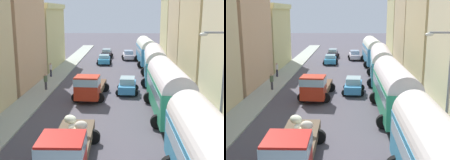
{
  "view_description": "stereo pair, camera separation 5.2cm",
  "coord_description": "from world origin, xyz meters",
  "views": [
    {
      "loc": [
        1.14,
        -8.5,
        7.93
      ],
      "look_at": [
        0.0,
        19.17,
        1.6
      ],
      "focal_mm": 48.31,
      "sensor_mm": 36.0,
      "label": 1
    },
    {
      "loc": [
        1.19,
        -8.5,
        7.93
      ],
      "look_at": [
        0.0,
        19.17,
        1.6
      ],
      "focal_mm": 48.31,
      "sensor_mm": 36.0,
      "label": 2
    }
  ],
  "objects": [
    {
      "name": "streetlamp_near",
      "position": [
        6.32,
        7.5,
        4.08
      ],
      "size": [
        1.52,
        0.28,
        6.95
      ],
      "color": "gray",
      "rests_on": "ground"
    },
    {
      "name": "building_left_2",
      "position": [
        -10.71,
        23.18,
        6.28
      ],
      "size": [
        4.87,
        10.05,
        12.5
      ],
      "color": "tan",
      "rests_on": "ground"
    },
    {
      "name": "cargo_truck_1",
      "position": [
        -1.99,
        18.14,
        1.26
      ],
      "size": [
        3.19,
        6.55,
        2.45
      ],
      "color": "red",
      "rests_on": "ground"
    },
    {
      "name": "car_3",
      "position": [
        1.81,
        41.74,
        0.77
      ],
      "size": [
        2.35,
        4.02,
        1.54
      ],
      "color": "silver",
      "rests_on": "ground"
    },
    {
      "name": "pedestrian_3",
      "position": [
        -6.81,
        20.89,
        1.01
      ],
      "size": [
        0.39,
        0.39,
        1.77
      ],
      "color": "#413D44",
      "rests_on": "ground"
    },
    {
      "name": "car_2",
      "position": [
        1.48,
        20.42,
        0.78
      ],
      "size": [
        2.32,
        3.7,
        1.58
      ],
      "color": "#3D90CA",
      "rests_on": "ground"
    },
    {
      "name": "building_left_3",
      "position": [
        -11.0,
        34.39,
        4.51
      ],
      "size": [
        5.49,
        10.98,
        8.96
      ],
      "color": "#D1C685",
      "rests_on": "ground"
    },
    {
      "name": "building_right_2",
      "position": [
        11.04,
        27.54,
        5.42
      ],
      "size": [
        5.59,
        11.11,
        10.78
      ],
      "color": "tan",
      "rests_on": "ground"
    },
    {
      "name": "building_right_4",
      "position": [
        11.36,
        49.69,
        5.69
      ],
      "size": [
        6.29,
        10.31,
        11.32
      ],
      "color": "tan",
      "rests_on": "ground"
    },
    {
      "name": "car_0",
      "position": [
        -1.93,
        37.15,
        0.73
      ],
      "size": [
        2.38,
        3.76,
        1.43
      ],
      "color": "#3698CF",
      "rests_on": "ground"
    },
    {
      "name": "parked_bus_3",
      "position": [
        4.46,
        36.9,
        2.23
      ],
      "size": [
        3.47,
        9.56,
        4.02
      ],
      "color": "teal",
      "rests_on": "ground"
    },
    {
      "name": "ground_plane",
      "position": [
        0.0,
        27.0,
        0.0
      ],
      "size": [
        154.0,
        154.0,
        0.0
      ],
      "primitive_type": "plane",
      "color": "#4F4B53"
    },
    {
      "name": "cargo_truck_0",
      "position": [
        -1.73,
        5.62,
        1.21
      ],
      "size": [
        3.06,
        6.98,
        2.28
      ],
      "color": "red",
      "rests_on": "ground"
    },
    {
      "name": "pedestrian_4",
      "position": [
        -7.78,
        27.06,
        1.05
      ],
      "size": [
        0.46,
        0.46,
        1.84
      ],
      "color": "#2A293A",
      "rests_on": "ground"
    },
    {
      "name": "sidewalk_left",
      "position": [
        -7.25,
        27.0,
        0.07
      ],
      "size": [
        2.5,
        70.0,
        0.14
      ],
      "primitive_type": "cube",
      "color": "#A6AB9F",
      "rests_on": "ground"
    },
    {
      "name": "car_1",
      "position": [
        -1.98,
        43.92,
        0.76
      ],
      "size": [
        2.25,
        3.9,
        1.5
      ],
      "color": "black",
      "rests_on": "ground"
    },
    {
      "name": "sidewalk_right",
      "position": [
        7.25,
        27.0,
        0.07
      ],
      "size": [
        2.5,
        70.0,
        0.14
      ],
      "primitive_type": "cube",
      "color": "#AAA19C",
      "rests_on": "ground"
    },
    {
      "name": "building_right_3",
      "position": [
        10.93,
        38.76,
        7.08
      ],
      "size": [
        5.34,
        10.26,
        14.09
      ],
      "color": "tan",
      "rests_on": "ground"
    },
    {
      "name": "parked_bus_1",
      "position": [
        4.55,
        14.13,
        2.22
      ],
      "size": [
        3.39,
        9.53,
        4.02
      ],
      "color": "#2B9366",
      "rests_on": "ground"
    },
    {
      "name": "parked_bus_2",
      "position": [
        4.68,
        25.67,
        2.22
      ],
      "size": [
        3.54,
        9.8,
        4.02
      ],
      "color": "teal",
      "rests_on": "ground"
    }
  ]
}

